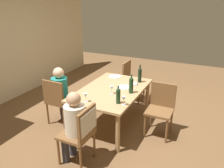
{
  "coord_description": "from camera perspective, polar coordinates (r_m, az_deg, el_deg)",
  "views": [
    {
      "loc": [
        -3.5,
        -1.68,
        2.33
      ],
      "look_at": [
        0.0,
        0.0,
        0.82
      ],
      "focal_mm": 36.25,
      "sensor_mm": 36.0,
      "label": 1
    }
  ],
  "objects": [
    {
      "name": "ground_plane",
      "position": [
        4.53,
        0.0,
        -9.74
      ],
      "size": [
        10.0,
        10.0,
        0.0
      ],
      "primitive_type": "plane",
      "color": "brown"
    },
    {
      "name": "rear_room_partition",
      "position": [
        5.72,
        -25.9,
        9.25
      ],
      "size": [
        6.4,
        0.12,
        2.7
      ],
      "primitive_type": "cube",
      "color": "beige",
      "rests_on": "ground_plane"
    },
    {
      "name": "dining_table",
      "position": [
        4.23,
        0.0,
        -2.23
      ],
      "size": [
        1.67,
        1.07,
        0.72
      ],
      "color": "tan",
      "rests_on": "ground_plane"
    },
    {
      "name": "chair_left_end",
      "position": [
        3.27,
        -7.39,
        -11.05
      ],
      "size": [
        0.44,
        0.46,
        0.92
      ],
      "color": "brown",
      "rests_on": "ground_plane"
    },
    {
      "name": "chair_far_left",
      "position": [
        4.38,
        -13.54,
        -3.62
      ],
      "size": [
        0.44,
        0.44,
        0.92
      ],
      "rotation": [
        0.0,
        0.0,
        -1.57
      ],
      "color": "brown",
      "rests_on": "ground_plane"
    },
    {
      "name": "chair_near",
      "position": [
        4.09,
        12.23,
        -5.38
      ],
      "size": [
        0.44,
        0.44,
        0.92
      ],
      "rotation": [
        0.0,
        0.0,
        1.57
      ],
      "color": "brown",
      "rests_on": "ground_plane"
    },
    {
      "name": "chair_right_end",
      "position": [
        5.35,
        4.78,
        1.5
      ],
      "size": [
        0.44,
        0.44,
        0.92
      ],
      "rotation": [
        0.0,
        0.0,
        3.14
      ],
      "color": "brown",
      "rests_on": "ground_plane"
    },
    {
      "name": "person_woman_host",
      "position": [
        3.31,
        -9.64,
        -9.56
      ],
      "size": [
        0.3,
        0.35,
        1.13
      ],
      "color": "#33333D",
      "rests_on": "ground_plane"
    },
    {
      "name": "person_man_bearded",
      "position": [
        4.42,
        -12.77,
        -1.72
      ],
      "size": [
        0.35,
        0.3,
        1.12
      ],
      "rotation": [
        0.0,
        0.0,
        -1.57
      ],
      "color": "#33333D",
      "rests_on": "ground_plane"
    },
    {
      "name": "wine_bottle_tall_green",
      "position": [
        4.52,
        7.02,
        2.34
      ],
      "size": [
        0.07,
        0.07,
        0.36
      ],
      "color": "black",
      "rests_on": "dining_table"
    },
    {
      "name": "wine_bottle_dark_red",
      "position": [
        3.6,
        1.58,
        -2.89
      ],
      "size": [
        0.07,
        0.07,
        0.3
      ],
      "color": "#19381E",
      "rests_on": "dining_table"
    },
    {
      "name": "wine_bottle_short_olive",
      "position": [
        4.0,
        4.86,
        -0.17
      ],
      "size": [
        0.08,
        0.08,
        0.34
      ],
      "color": "#19381E",
      "rests_on": "dining_table"
    },
    {
      "name": "wine_glass_near_left",
      "position": [
        3.96,
        -0.09,
        -1.05
      ],
      "size": [
        0.07,
        0.07,
        0.15
      ],
      "color": "silver",
      "rests_on": "dining_table"
    },
    {
      "name": "wine_glass_centre",
      "position": [
        3.56,
        2.98,
        -3.77
      ],
      "size": [
        0.07,
        0.07,
        0.15
      ],
      "color": "silver",
      "rests_on": "dining_table"
    },
    {
      "name": "wine_glass_near_right",
      "position": [
        3.68,
        -6.67,
        -2.98
      ],
      "size": [
        0.07,
        0.07,
        0.15
      ],
      "color": "silver",
      "rests_on": "dining_table"
    },
    {
      "name": "dinner_plate_host",
      "position": [
        4.27,
        3.09,
        -0.82
      ],
      "size": [
        0.27,
        0.27,
        0.01
      ],
      "primitive_type": "cylinder",
      "color": "silver",
      "rests_on": "dining_table"
    },
    {
      "name": "dinner_plate_guest_left",
      "position": [
        4.84,
        0.8,
        1.9
      ],
      "size": [
        0.27,
        0.27,
        0.01
      ],
      "primitive_type": "cylinder",
      "color": "white",
      "rests_on": "dining_table"
    },
    {
      "name": "folded_napkin",
      "position": [
        4.43,
        5.62,
        0.03
      ],
      "size": [
        0.18,
        0.15,
        0.03
      ],
      "primitive_type": "cube",
      "rotation": [
        0.0,
        0.0,
        0.24
      ],
      "color": "beige",
      "rests_on": "dining_table"
    },
    {
      "name": "handbag",
      "position": [
        5.38,
        8.99,
        -3.45
      ],
      "size": [
        0.28,
        0.13,
        0.22
      ],
      "primitive_type": "cube",
      "rotation": [
        0.0,
        0.0,
        3.17
      ],
      "color": "brown",
      "rests_on": "ground_plane"
    }
  ]
}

